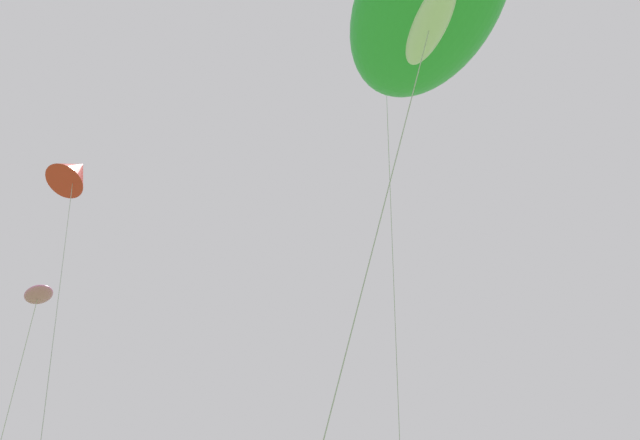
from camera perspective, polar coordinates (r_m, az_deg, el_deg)
name	(u,v)px	position (r m, az deg, el deg)	size (l,w,h in m)	color
small_kite_stunt_black	(38,297)	(17.43, -25.73, -6.74)	(2.73, 2.10, 9.56)	pink
small_kite_streamer_purple	(74,173)	(18.88, -22.81, 4.25)	(2.47, 4.97, 13.85)	red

